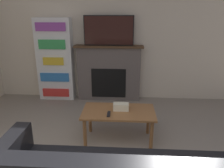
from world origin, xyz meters
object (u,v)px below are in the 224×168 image
object	(u,v)px
fireplace	(109,73)
coffee_table	(119,115)
tv	(109,31)
bookshelf	(55,60)

from	to	relation	value
fireplace	coffee_table	size ratio (longest dim) A/B	1.37
tv	coffee_table	size ratio (longest dim) A/B	0.97
fireplace	coffee_table	bearing A→B (deg)	-80.85
coffee_table	tv	bearing A→B (deg)	99.26
tv	coffee_table	world-z (taller)	tv
fireplace	coffee_table	world-z (taller)	fireplace
tv	bookshelf	bearing A→B (deg)	-179.83
fireplace	bookshelf	bearing A→B (deg)	-178.83
fireplace	coffee_table	xyz separation A→B (m)	(0.26, -1.64, -0.17)
tv	bookshelf	world-z (taller)	tv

